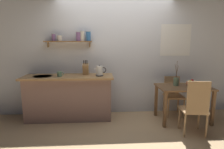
# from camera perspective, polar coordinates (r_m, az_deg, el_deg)

# --- Properties ---
(ground_plane) EXTENTS (14.00, 14.00, 0.00)m
(ground_plane) POSITION_cam_1_polar(r_m,az_deg,el_deg) (3.85, 1.78, -14.70)
(ground_plane) COLOR tan
(back_wall) EXTENTS (6.80, 0.11, 2.70)m
(back_wall) POSITION_cam_1_polar(r_m,az_deg,el_deg) (4.18, 3.85, 6.40)
(back_wall) COLOR silver
(back_wall) RESTS_ON ground_plane
(kitchen_counter) EXTENTS (1.83, 0.63, 0.93)m
(kitchen_counter) POSITION_cam_1_polar(r_m,az_deg,el_deg) (4.03, -13.05, -6.74)
(kitchen_counter) COLOR gray
(kitchen_counter) RESTS_ON ground_plane
(wall_shelf) EXTENTS (0.99, 0.20, 0.34)m
(wall_shelf) POSITION_cam_1_polar(r_m,az_deg,el_deg) (4.02, -11.83, 10.82)
(wall_shelf) COLOR brown
(dining_table) EXTENTS (1.04, 0.67, 0.73)m
(dining_table) POSITION_cam_1_polar(r_m,az_deg,el_deg) (4.04, 21.14, -5.04)
(dining_table) COLOR brown
(dining_table) RESTS_ON ground_plane
(dining_chair_near) EXTENTS (0.46, 0.44, 0.98)m
(dining_chair_near) POSITION_cam_1_polar(r_m,az_deg,el_deg) (3.49, 24.28, -8.88)
(dining_chair_near) COLOR tan
(dining_chair_near) RESTS_ON ground_plane
(dining_chair_far) EXTENTS (0.41, 0.42, 0.85)m
(dining_chair_far) POSITION_cam_1_polar(r_m,az_deg,el_deg) (4.37, 18.28, -5.58)
(dining_chair_far) COLOR tan
(dining_chair_far) RESTS_ON ground_plane
(fruit_bowl) EXTENTS (0.23, 0.23, 0.13)m
(fruit_bowl) POSITION_cam_1_polar(r_m,az_deg,el_deg) (4.15, 23.36, -2.44)
(fruit_bowl) COLOR #BC704C
(fruit_bowl) RESTS_ON dining_table
(twig_vase) EXTENTS (0.10, 0.10, 0.51)m
(twig_vase) POSITION_cam_1_polar(r_m,az_deg,el_deg) (4.01, 19.14, -2.00)
(twig_vase) COLOR #567056
(twig_vase) RESTS_ON dining_table
(electric_kettle) EXTENTS (0.24, 0.16, 0.23)m
(electric_kettle) POSITION_cam_1_polar(r_m,az_deg,el_deg) (3.78, -3.83, 1.09)
(electric_kettle) COLOR black
(electric_kettle) RESTS_ON kitchen_counter
(knife_block) EXTENTS (0.12, 0.18, 0.32)m
(knife_block) POSITION_cam_1_polar(r_m,az_deg,el_deg) (3.95, -8.12, 1.71)
(knife_block) COLOR tan
(knife_block) RESTS_ON kitchen_counter
(coffee_mug_by_sink) EXTENTS (0.13, 0.09, 0.10)m
(coffee_mug_by_sink) POSITION_cam_1_polar(r_m,az_deg,el_deg) (3.86, -15.83, 0.15)
(coffee_mug_by_sink) COLOR slate
(coffee_mug_by_sink) RESTS_ON kitchen_counter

